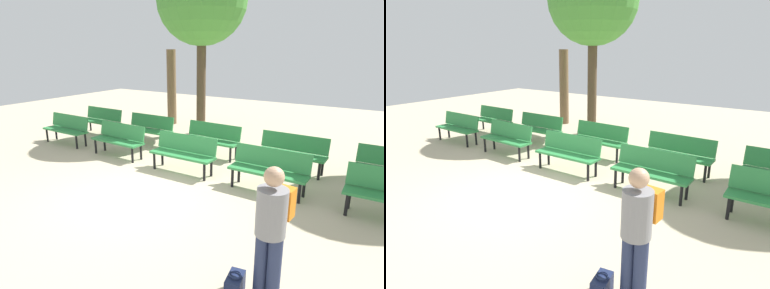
# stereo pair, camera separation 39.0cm
# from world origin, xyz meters

# --- Properties ---
(ground_plane) EXTENTS (25.72, 25.72, 0.00)m
(ground_plane) POSITION_xyz_m (0.00, 0.00, 0.00)
(ground_plane) COLOR #BCAD8E
(bench_r0_c0) EXTENTS (1.61, 0.51, 0.87)m
(bench_r0_c0) POSITION_xyz_m (-4.29, 1.66, 0.50)
(bench_r0_c0) COLOR #2D8442
(bench_r0_c0) RESTS_ON ground_plane
(bench_r0_c1) EXTENTS (1.62, 0.54, 0.87)m
(bench_r0_c1) POSITION_xyz_m (-2.09, 1.63, 0.50)
(bench_r0_c1) COLOR #2D8442
(bench_r0_c1) RESTS_ON ground_plane
(bench_r0_c2) EXTENTS (1.60, 0.49, 0.87)m
(bench_r0_c2) POSITION_xyz_m (0.05, 1.55, 0.50)
(bench_r0_c2) COLOR #2D8442
(bench_r0_c2) RESTS_ON ground_plane
(bench_r0_c3) EXTENTS (1.61, 0.52, 0.87)m
(bench_r0_c3) POSITION_xyz_m (2.12, 1.55, 0.50)
(bench_r0_c3) COLOR #2D8442
(bench_r0_c3) RESTS_ON ground_plane
(bench_r1_c0) EXTENTS (1.61, 0.51, 0.87)m
(bench_r1_c0) POSITION_xyz_m (-4.29, 3.06, 0.50)
(bench_r1_c0) COLOR #2D8442
(bench_r1_c0) RESTS_ON ground_plane
(bench_r1_c1) EXTENTS (1.60, 0.49, 0.87)m
(bench_r1_c1) POSITION_xyz_m (-2.15, 2.99, 0.50)
(bench_r1_c1) COLOR #2D8442
(bench_r1_c1) RESTS_ON ground_plane
(bench_r1_c2) EXTENTS (1.62, 0.54, 0.87)m
(bench_r1_c2) POSITION_xyz_m (0.01, 2.98, 0.50)
(bench_r1_c2) COLOR #2D8442
(bench_r1_c2) RESTS_ON ground_plane
(bench_r1_c3) EXTENTS (1.61, 0.53, 0.87)m
(bench_r1_c3) POSITION_xyz_m (2.19, 2.96, 0.50)
(bench_r1_c3) COLOR #2D8442
(bench_r1_c3) RESTS_ON ground_plane
(tree_1) EXTENTS (0.34, 0.34, 2.78)m
(tree_1) POSITION_xyz_m (-3.20, 5.64, 1.39)
(tree_1) COLOR brown
(tree_1) RESTS_ON ground_plane
(visitor_with_backpack) EXTENTS (0.37, 0.55, 1.65)m
(visitor_with_backpack) POSITION_xyz_m (3.15, -1.37, 0.94)
(visitor_with_backpack) COLOR navy
(visitor_with_backpack) RESTS_ON ground_plane
(handbag) EXTENTS (0.23, 0.34, 0.29)m
(handbag) POSITION_xyz_m (2.82, -1.54, 0.13)
(handbag) COLOR #192347
(handbag) RESTS_ON ground_plane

